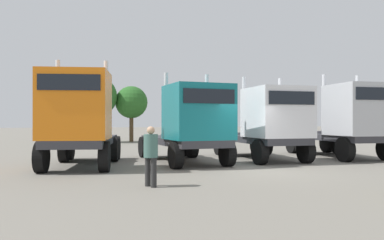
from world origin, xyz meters
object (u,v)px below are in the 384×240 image
(semi_truck_teal, at_px, (191,124))
(visitor_with_camera, at_px, (151,152))
(semi_truck_white, at_px, (270,123))
(semi_truck_orange, at_px, (79,119))
(semi_truck_silver, at_px, (350,120))

(semi_truck_teal, bearing_deg, visitor_with_camera, -32.17)
(semi_truck_teal, height_order, semi_truck_white, semi_truck_white)
(semi_truck_orange, xyz_separation_m, semi_truck_teal, (4.57, 0.20, -0.21))
(semi_truck_orange, bearing_deg, semi_truck_silver, 101.92)
(semi_truck_orange, bearing_deg, visitor_with_camera, 31.80)
(semi_truck_teal, height_order, visitor_with_camera, semi_truck_teal)
(semi_truck_orange, distance_m, semi_truck_white, 8.46)
(semi_truck_white, relative_size, visitor_with_camera, 3.68)
(semi_truck_silver, xyz_separation_m, visitor_with_camera, (-10.74, -5.24, -0.90))
(semi_truck_teal, distance_m, visitor_with_camera, 5.77)
(semi_truck_white, bearing_deg, semi_truck_orange, -86.09)
(semi_truck_white, height_order, visitor_with_camera, semi_truck_white)
(semi_truck_orange, xyz_separation_m, semi_truck_white, (8.44, 0.54, -0.16))
(semi_truck_teal, relative_size, semi_truck_white, 1.05)
(semi_truck_white, bearing_deg, semi_truck_silver, 87.87)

